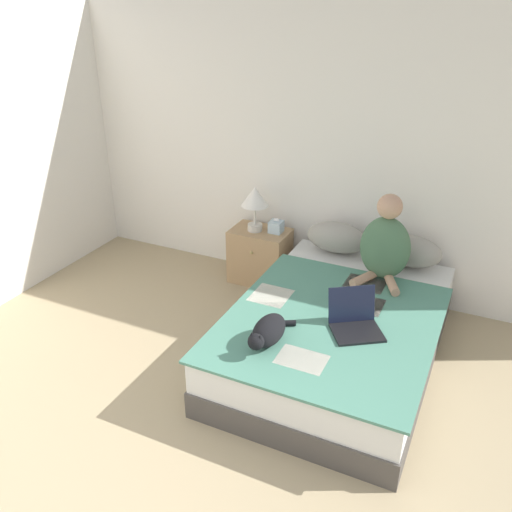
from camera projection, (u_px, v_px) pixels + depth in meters
The scene contains 10 objects.
wall_back at pixel (325, 153), 4.79m from camera, with size 5.87×0.05×2.55m.
bed at pixel (337, 333), 4.12m from camera, with size 1.46×2.13×0.46m.
pillow_near at pixel (337, 237), 4.81m from camera, with size 0.54×0.29×0.27m.
pillow_far at pixel (409, 251), 4.56m from camera, with size 0.54×0.29×0.27m.
person_sitting at pixel (385, 244), 4.29m from camera, with size 0.40×0.39×0.72m.
cat_tabby at pixel (268, 331), 3.57m from camera, with size 0.20×0.52×0.19m.
laptop_open at pixel (355, 322), 3.73m from camera, with size 0.45×0.45×0.27m.
nightstand at pixel (260, 256), 5.22m from camera, with size 0.54×0.39×0.53m.
table_lamp at pixel (255, 199), 4.97m from camera, with size 0.26×0.26×0.43m.
tissue_box at pixel (276, 226), 5.05m from camera, with size 0.12×0.12×0.14m.
Camera 1 is at (1.46, -0.78, 2.60)m, focal length 38.00 mm.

